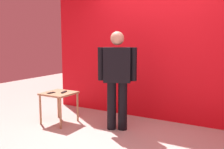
{
  "coord_description": "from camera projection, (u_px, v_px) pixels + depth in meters",
  "views": [
    {
      "loc": [
        1.57,
        -3.01,
        1.46
      ],
      "look_at": [
        -0.46,
        0.55,
        0.91
      ],
      "focal_mm": 40.43,
      "sensor_mm": 36.0,
      "label": 1
    }
  ],
  "objects": [
    {
      "name": "cell_phone",
      "position": [
        51.0,
        93.0,
        4.4
      ],
      "size": [
        0.09,
        0.15,
        0.01
      ],
      "primitive_type": "cube",
      "rotation": [
        0.0,
        0.0,
        -0.11
      ],
      "color": "black",
      "rests_on": "side_table"
    },
    {
      "name": "side_table",
      "position": [
        59.0,
        97.0,
        4.47
      ],
      "size": [
        0.52,
        0.52,
        0.55
      ],
      "color": "tan",
      "rests_on": "ground_plane"
    },
    {
      "name": "ground_plane",
      "position": [
        121.0,
        145.0,
        3.56
      ],
      "size": [
        12.0,
        12.0,
        0.0
      ],
      "primitive_type": "plane",
      "color": "#B7B2A8"
    },
    {
      "name": "back_wall_red",
      "position": [
        158.0,
        35.0,
        4.57
      ],
      "size": [
        4.46,
        0.12,
        3.12
      ],
      "primitive_type": "cube",
      "color": "red",
      "rests_on": "ground_plane"
    },
    {
      "name": "standing_person",
      "position": [
        117.0,
        76.0,
        4.07
      ],
      "size": [
        0.62,
        0.37,
        1.61
      ],
      "color": "black",
      "rests_on": "ground_plane"
    },
    {
      "name": "tv_remote",
      "position": [
        64.0,
        92.0,
        4.45
      ],
      "size": [
        0.09,
        0.18,
        0.02
      ],
      "primitive_type": "cube",
      "rotation": [
        0.0,
        0.0,
        0.29
      ],
      "color": "black",
      "rests_on": "side_table"
    }
  ]
}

